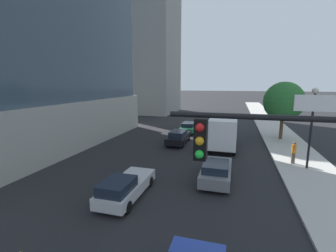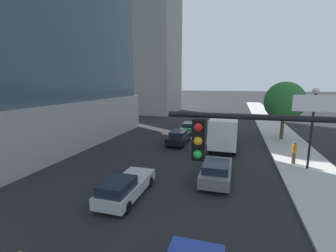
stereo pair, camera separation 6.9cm
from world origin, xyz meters
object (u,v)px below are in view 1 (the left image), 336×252
construction_building (139,25)px  street_tree (284,101)px  car_silver (125,187)px  car_green (189,127)px  street_lamp (312,117)px  pedestrian_orange_shirt (294,152)px  car_gray (216,171)px  traffic_light_pole (311,174)px  box_truck (224,130)px  car_black (178,137)px

construction_building → street_tree: size_ratio=6.51×
street_tree → car_silver: size_ratio=1.37×
car_green → car_silver: 18.43m
construction_building → street_lamp: construction_building is taller
pedestrian_orange_shirt → car_gray: bearing=-139.1°
traffic_light_pole → pedestrian_orange_shirt: (2.79, 13.65, -3.24)m
street_tree → pedestrian_orange_shirt: 9.29m
car_green → pedestrian_orange_shirt: pedestrian_orange_shirt is taller
car_silver → box_truck: box_truck is taller
construction_building → box_truck: size_ratio=5.71×
construction_building → car_silver: construction_building is taller
construction_building → car_green: (14.74, -19.19, -17.68)m
car_silver → street_lamp: bearing=35.1°
street_lamp → box_truck: (-6.27, 4.42, -2.23)m
traffic_light_pole → street_tree: street_tree is taller
traffic_light_pole → street_tree: (3.34, 22.31, 0.08)m
box_truck → pedestrian_orange_shirt: bearing=-33.0°
car_silver → box_truck: (4.64, 12.10, 1.07)m
car_green → car_silver: bearing=-90.0°
street_lamp → car_black: bearing=156.1°
street_tree → car_green: street_tree is taller
car_silver → box_truck: bearing=69.0°
traffic_light_pole → street_tree: 22.56m
street_tree → car_black: street_tree is taller
car_black → box_truck: 4.77m
traffic_light_pole → car_black: (-7.35, 17.64, -3.55)m
street_lamp → pedestrian_orange_shirt: street_lamp is taller
construction_building → traffic_light_pole: size_ratio=6.70×
car_black → car_silver: car_silver is taller
traffic_light_pole → box_truck: bearing=99.0°
construction_building → car_green: bearing=-52.5°
street_lamp → car_gray: 8.09m
car_silver → pedestrian_orange_shirt: (10.14, 8.53, 0.34)m
construction_building → car_silver: bearing=-68.6°
box_truck → car_black: bearing=174.9°
street_lamp → pedestrian_orange_shirt: (-0.77, 0.85, -2.96)m
car_green → pedestrian_orange_shirt: (10.14, -9.90, 0.33)m
traffic_light_pole → pedestrian_orange_shirt: 14.30m
construction_building → street_tree: construction_building is taller
car_black → pedestrian_orange_shirt: size_ratio=2.73×
construction_building → traffic_light_pole: (22.09, -42.74, -14.11)m
street_lamp → car_green: (-10.91, 10.75, -3.29)m
street_tree → car_green: size_ratio=1.44×
construction_building → car_black: size_ratio=8.77×
street_lamp → box_truck: street_lamp is taller
car_black → pedestrian_orange_shirt: bearing=-21.5°
box_truck → street_lamp: bearing=-35.2°
car_green → car_black: (0.00, -5.91, 0.02)m
street_tree → car_silver: (-10.69, -17.18, -3.65)m
car_black → car_gray: size_ratio=1.07×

